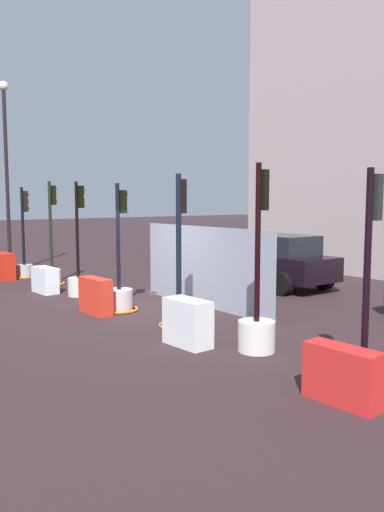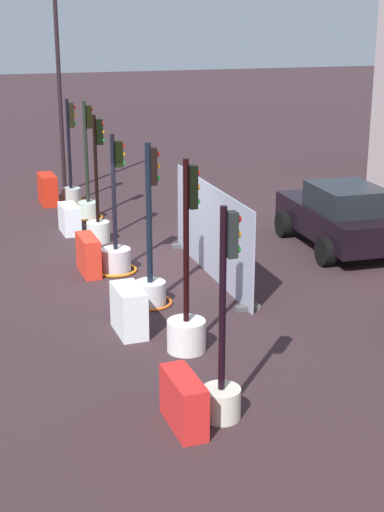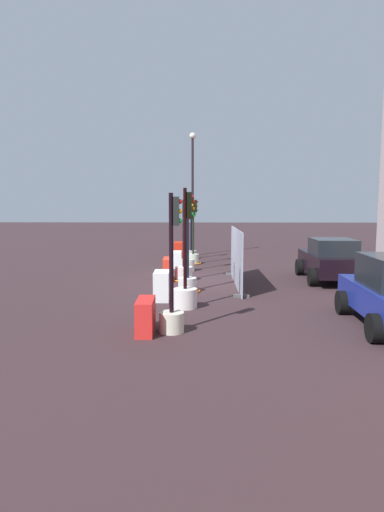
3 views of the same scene
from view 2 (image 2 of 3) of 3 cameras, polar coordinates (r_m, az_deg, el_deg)
The scene contains 16 objects.
ground_plane at distance 17.53m, azimuth -4.82°, elevation -1.07°, with size 120.00×120.00×0.00m, color #342327.
traffic_light_0 at distance 23.90m, azimuth -9.06°, elevation 5.40°, with size 0.85×0.85×3.19m.
traffic_light_1 at distance 21.91m, azimuth -7.79°, elevation 4.18°, with size 0.84×0.84×3.34m.
traffic_light_2 at distance 19.64m, azimuth -7.05°, elevation 2.77°, with size 0.60×0.60×3.26m.
traffic_light_3 at distance 17.34m, azimuth -5.72°, elevation 0.34°, with size 0.96×0.96×3.15m.
traffic_light_4 at distance 15.31m, azimuth -3.14°, elevation -1.54°, with size 0.90×0.90×3.30m.
traffic_light_5 at distance 13.20m, azimuth -0.40°, elevation -4.76°, with size 0.68×0.68×3.40m.
traffic_light_6 at distance 11.06m, azimuth 2.29°, elevation -8.89°, with size 0.57×0.57×3.19m.
construction_barrier_0 at distance 23.89m, azimuth -10.78°, elevation 4.94°, with size 1.13×0.50×0.92m.
construction_barrier_1 at distance 20.61m, azimuth -9.17°, elevation 2.77°, with size 1.01×0.48×0.77m.
construction_barrier_2 at distance 17.28m, azimuth -7.78°, elevation 0.07°, with size 1.07×0.40×0.87m.
construction_barrier_3 at distance 14.01m, azimuth -4.76°, elevation -4.09°, with size 1.00×0.50×0.89m.
construction_barrier_4 at distance 10.96m, azimuth -0.63°, elevation -10.89°, with size 1.07×0.42×0.78m.
car_black_sedan at distance 19.22m, azimuth 11.03°, elevation 2.94°, with size 4.13×2.21×1.66m.
street_lamp_post at distance 24.97m, azimuth -10.04°, elevation 14.55°, with size 0.36×0.36×7.08m.
site_fence_panel at distance 16.84m, azimuth 1.45°, elevation 1.76°, with size 4.95×0.50×2.07m.
Camera 2 is at (16.17, -3.71, 5.66)m, focal length 53.30 mm.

